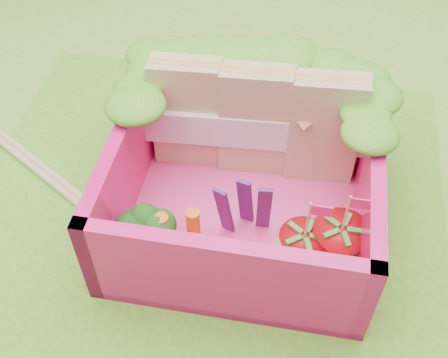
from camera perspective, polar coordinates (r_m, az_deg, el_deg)
name	(u,v)px	position (r m, az deg, el deg)	size (l,w,h in m)	color
ground	(202,220)	(3.08, -2.24, -4.14)	(14.00, 14.00, 0.00)	#75B633
placemat	(202,218)	(3.07, -2.25, -3.97)	(2.60, 2.60, 0.03)	#59AB26
bento_floor	(244,209)	(3.05, 2.03, -3.10)	(1.30, 1.30, 0.05)	#FF4197
bento_box	(245,179)	(2.86, 2.17, 0.04)	(1.30, 1.30, 0.55)	#F3146F
lettuce_ruffle	(261,70)	(2.99, 3.76, 11.02)	(1.43, 0.77, 0.11)	#348F1A
sandwich_stack	(256,122)	(3.02, 3.27, 5.84)	(1.20, 0.25, 0.66)	tan
broccoli	(145,224)	(2.77, -8.07, -4.53)	(0.33, 0.33, 0.25)	#74AD53
carrot_sticks	(178,232)	(2.77, -4.69, -5.37)	(0.20, 0.14, 0.28)	orange
purple_wedges	(245,207)	(2.79, 2.10, -2.82)	(0.26, 0.12, 0.38)	#521A5E
strawberry_left	(302,251)	(2.73, 7.97, -7.22)	(0.24, 0.24, 0.48)	red
strawberry_right	(338,246)	(2.75, 11.50, -6.73)	(0.27, 0.27, 0.51)	red
snap_peas	(312,247)	(2.87, 8.98, -6.86)	(0.65, 0.52, 0.05)	#51C63E
chopsticks	(49,176)	(3.37, -17.31, 0.31)	(1.94, 1.18, 0.04)	#D3BB73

